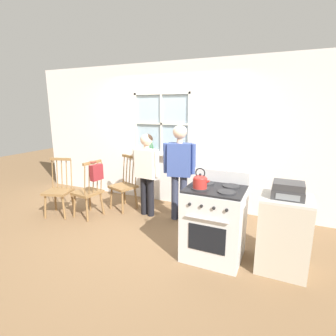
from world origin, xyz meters
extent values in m
plane|color=brown|center=(0.00, 0.00, 0.00)|extent=(16.00, 16.00, 0.00)
cube|color=white|center=(-2.02, 1.40, 1.35)|extent=(2.36, 0.06, 2.70)
cube|color=white|center=(1.78, 1.40, 1.35)|extent=(2.85, 0.06, 2.70)
cube|color=white|center=(-0.24, 1.40, 0.49)|extent=(1.19, 0.06, 0.98)
cube|color=white|center=(-0.24, 1.40, 2.43)|extent=(1.19, 0.06, 0.54)
cube|color=silver|center=(-0.24, 1.32, 0.97)|extent=(1.25, 0.10, 0.03)
cube|color=#9EB7C6|center=(-0.24, 1.41, 1.57)|extent=(1.13, 0.01, 1.12)
cube|color=silver|center=(-0.24, 1.38, 1.57)|extent=(0.04, 0.02, 1.18)
cube|color=silver|center=(-0.24, 1.38, 1.57)|extent=(1.19, 0.02, 0.04)
cube|color=silver|center=(-0.82, 1.38, 1.57)|extent=(0.04, 0.03, 1.18)
cube|color=silver|center=(0.33, 1.38, 1.57)|extent=(0.04, 0.03, 1.18)
cube|color=silver|center=(-0.24, 1.38, 2.14)|extent=(1.19, 0.03, 0.04)
cube|color=silver|center=(-0.24, 1.38, 1.00)|extent=(1.19, 0.03, 0.04)
cube|color=olive|center=(-1.07, 0.13, 0.43)|extent=(0.45, 0.47, 0.04)
cylinder|color=olive|center=(-1.20, 0.32, 0.21)|extent=(0.07, 0.07, 0.41)
cylinder|color=olive|center=(-1.25, -0.02, 0.21)|extent=(0.07, 0.07, 0.41)
cylinder|color=olive|center=(-0.89, 0.28, 0.21)|extent=(0.07, 0.07, 0.41)
cylinder|color=olive|center=(-0.93, -0.06, 0.21)|extent=(0.07, 0.07, 0.41)
cylinder|color=olive|center=(-0.88, 0.28, 0.70)|extent=(0.08, 0.03, 0.53)
cylinder|color=olive|center=(-0.89, 0.20, 0.70)|extent=(0.08, 0.03, 0.53)
cylinder|color=olive|center=(-0.90, 0.11, 0.70)|extent=(0.08, 0.03, 0.53)
cylinder|color=olive|center=(-0.91, 0.02, 0.70)|extent=(0.08, 0.03, 0.53)
cylinder|color=olive|center=(-0.93, -0.07, 0.70)|extent=(0.08, 0.03, 0.53)
cube|color=olive|center=(-0.90, 0.11, 0.98)|extent=(0.09, 0.38, 0.04)
cube|color=olive|center=(-1.56, -0.06, 0.43)|extent=(0.52, 0.51, 0.04)
cylinder|color=olive|center=(-1.68, -0.26, 0.21)|extent=(0.06, 0.08, 0.41)
cylinder|color=olive|center=(-1.35, -0.16, 0.21)|extent=(0.08, 0.06, 0.41)
cylinder|color=olive|center=(-1.77, 0.05, 0.21)|extent=(0.08, 0.06, 0.41)
cylinder|color=olive|center=(-1.45, 0.15, 0.21)|extent=(0.06, 0.08, 0.41)
cylinder|color=olive|center=(-1.79, 0.05, 0.70)|extent=(0.04, 0.08, 0.53)
cylinder|color=olive|center=(-1.70, 0.08, 0.70)|extent=(0.04, 0.08, 0.53)
cylinder|color=olive|center=(-1.61, 0.11, 0.70)|extent=(0.04, 0.08, 0.53)
cylinder|color=olive|center=(-1.53, 0.13, 0.70)|extent=(0.04, 0.08, 0.53)
cylinder|color=olive|center=(-1.44, 0.16, 0.70)|extent=(0.04, 0.08, 0.53)
cube|color=olive|center=(-1.61, 0.11, 0.98)|extent=(0.38, 0.15, 0.04)
cube|color=olive|center=(-0.69, 0.67, 0.43)|extent=(0.52, 0.51, 0.04)
cylinder|color=olive|center=(-0.90, 0.56, 0.21)|extent=(0.08, 0.06, 0.41)
cylinder|color=olive|center=(-0.58, 0.46, 0.21)|extent=(0.06, 0.08, 0.41)
cylinder|color=olive|center=(-0.81, 0.87, 0.21)|extent=(0.06, 0.08, 0.41)
cylinder|color=olive|center=(-0.48, 0.77, 0.21)|extent=(0.08, 0.06, 0.41)
cylinder|color=olive|center=(-0.81, 0.88, 0.70)|extent=(0.04, 0.08, 0.53)
cylinder|color=olive|center=(-0.73, 0.86, 0.70)|extent=(0.04, 0.08, 0.53)
cylinder|color=olive|center=(-0.64, 0.83, 0.70)|extent=(0.04, 0.08, 0.53)
cylinder|color=olive|center=(-0.56, 0.80, 0.70)|extent=(0.04, 0.08, 0.53)
cylinder|color=olive|center=(-0.47, 0.77, 0.70)|extent=(0.04, 0.08, 0.53)
cube|color=olive|center=(-0.64, 0.83, 0.98)|extent=(0.37, 0.15, 0.04)
cylinder|color=black|center=(-0.22, 0.61, 0.35)|extent=(0.12, 0.12, 0.70)
cylinder|color=black|center=(-0.07, 0.60, 0.35)|extent=(0.12, 0.12, 0.70)
cube|color=white|center=(-0.15, 0.61, 0.94)|extent=(0.40, 0.25, 0.49)
cylinder|color=white|center=(-0.37, 0.61, 0.96)|extent=(0.09, 0.12, 0.45)
cylinder|color=white|center=(0.08, 0.56, 0.96)|extent=(0.09, 0.12, 0.45)
cylinder|color=beige|center=(-0.15, 0.61, 1.21)|extent=(0.10, 0.10, 0.06)
sphere|color=beige|center=(-0.15, 0.61, 1.34)|extent=(0.20, 0.20, 0.20)
ellipsoid|color=#332319|center=(-0.14, 0.62, 1.36)|extent=(0.20, 0.20, 0.16)
cylinder|color=#2D3347|center=(0.36, 0.65, 0.39)|extent=(0.12, 0.12, 0.77)
cylinder|color=#2D3347|center=(0.51, 0.69, 0.39)|extent=(0.12, 0.12, 0.77)
cube|color=#384C8E|center=(0.44, 0.67, 1.04)|extent=(0.42, 0.29, 0.54)
cylinder|color=#384C8E|center=(0.22, 0.59, 1.07)|extent=(0.10, 0.13, 0.50)
cylinder|color=#384C8E|center=(0.66, 0.70, 1.07)|extent=(0.10, 0.13, 0.50)
cylinder|color=beige|center=(0.44, 0.67, 1.35)|extent=(0.10, 0.10, 0.07)
sphere|color=beige|center=(0.44, 0.67, 1.49)|extent=(0.22, 0.22, 0.22)
ellipsoid|color=silver|center=(0.43, 0.68, 1.51)|extent=(0.22, 0.22, 0.18)
cube|color=silver|center=(1.27, -0.21, 0.45)|extent=(0.71, 0.64, 0.90)
cube|color=black|center=(1.27, -0.21, 0.91)|extent=(0.70, 0.61, 0.02)
cylinder|color=#2D2D30|center=(1.11, -0.34, 0.93)|extent=(0.20, 0.20, 0.02)
cylinder|color=#2D2D30|center=(1.43, -0.34, 0.93)|extent=(0.20, 0.20, 0.02)
cylinder|color=#2D2D30|center=(1.11, -0.08, 0.93)|extent=(0.20, 0.20, 0.02)
cylinder|color=#2D2D30|center=(1.43, -0.08, 0.93)|extent=(0.20, 0.20, 0.02)
cube|color=silver|center=(1.27, 0.08, 1.00)|extent=(0.71, 0.06, 0.16)
cube|color=black|center=(1.27, -0.53, 0.40)|extent=(0.44, 0.01, 0.32)
cylinder|color=silver|center=(1.27, -0.55, 0.65)|extent=(0.50, 0.02, 0.02)
cylinder|color=#232326|center=(1.06, -0.54, 0.79)|extent=(0.04, 0.02, 0.04)
cylinder|color=#232326|center=(1.20, -0.54, 0.79)|extent=(0.04, 0.02, 0.04)
cylinder|color=#232326|center=(1.34, -0.54, 0.79)|extent=(0.04, 0.02, 0.04)
cylinder|color=#232326|center=(1.49, -0.54, 0.79)|extent=(0.04, 0.02, 0.04)
cylinder|color=red|center=(1.11, -0.34, 1.00)|extent=(0.17, 0.17, 0.12)
ellipsoid|color=red|center=(1.11, -0.34, 1.06)|extent=(0.16, 0.16, 0.07)
sphere|color=black|center=(1.11, -0.34, 1.10)|extent=(0.03, 0.03, 0.03)
cylinder|color=red|center=(1.19, -0.34, 1.02)|extent=(0.08, 0.03, 0.07)
torus|color=black|center=(1.11, -0.34, 1.12)|extent=(0.12, 0.01, 0.12)
cylinder|color=#42474C|center=(-0.44, 1.31, 1.03)|extent=(0.13, 0.13, 0.09)
cylinder|color=#33261C|center=(-0.44, 1.31, 1.06)|extent=(0.12, 0.12, 0.01)
cone|color=#2D7038|center=(-0.42, 1.32, 1.19)|extent=(0.07, 0.05, 0.24)
cone|color=#2D7038|center=(-0.46, 1.32, 1.14)|extent=(0.06, 0.05, 0.15)
cone|color=#2D7038|center=(-0.44, 1.29, 1.15)|extent=(0.04, 0.08, 0.17)
cube|color=maroon|center=(-0.81, 0.09, 0.83)|extent=(0.12, 0.23, 0.26)
torus|color=maroon|center=(-0.89, 0.11, 1.00)|extent=(0.14, 0.14, 0.01)
cube|color=beige|center=(2.07, -0.14, 0.43)|extent=(0.55, 0.50, 0.87)
cube|color=beige|center=(2.07, -0.14, 0.89)|extent=(0.55, 0.50, 0.03)
cube|color=#38383A|center=(2.07, -0.16, 0.95)|extent=(0.34, 0.28, 0.10)
cube|color=#38383A|center=(2.07, -0.16, 1.04)|extent=(0.32, 0.27, 0.08)
cube|color=gray|center=(2.07, -0.30, 0.95)|extent=(0.24, 0.01, 0.06)
camera|label=1|loc=(2.02, -3.23, 1.89)|focal=28.00mm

